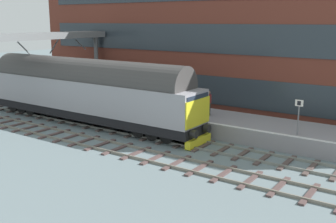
% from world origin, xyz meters
% --- Properties ---
extents(ground_plane, '(140.00, 140.00, 0.00)m').
position_xyz_m(ground_plane, '(0.00, 0.00, 0.00)').
color(ground_plane, slate).
rests_on(ground_plane, ground).
extents(track_main, '(2.50, 60.00, 0.15)m').
position_xyz_m(track_main, '(0.00, 0.00, 0.05)').
color(track_main, gray).
rests_on(track_main, ground).
extents(track_adjacent_west, '(2.50, 60.00, 0.15)m').
position_xyz_m(track_adjacent_west, '(-3.28, -0.00, 0.05)').
color(track_adjacent_west, gray).
rests_on(track_adjacent_west, ground).
extents(station_platform, '(4.00, 44.00, 1.01)m').
position_xyz_m(station_platform, '(3.60, 0.00, 0.50)').
color(station_platform, gray).
rests_on(station_platform, ground).
extents(station_building, '(5.64, 36.92, 11.50)m').
position_xyz_m(station_building, '(9.70, -0.09, 5.75)').
color(station_building, brown).
rests_on(station_building, ground).
extents(diesel_locomotive, '(2.74, 18.95, 4.68)m').
position_xyz_m(diesel_locomotive, '(0.00, 6.56, 2.48)').
color(diesel_locomotive, black).
rests_on(diesel_locomotive, ground).
extents(platform_number_sign, '(0.10, 0.44, 2.01)m').
position_xyz_m(platform_number_sign, '(2.11, -7.92, 2.34)').
color(platform_number_sign, slate).
rests_on(platform_number_sign, station_platform).
extents(waiting_passenger, '(0.45, 0.47, 1.64)m').
position_xyz_m(waiting_passenger, '(3.59, -1.43, 1.99)').
color(waiting_passenger, '#262E33').
rests_on(waiting_passenger, station_platform).
extents(overhead_footbridge, '(12.58, 2.00, 6.33)m').
position_xyz_m(overhead_footbridge, '(0.41, 11.80, 5.74)').
color(overhead_footbridge, slate).
rests_on(overhead_footbridge, ground).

